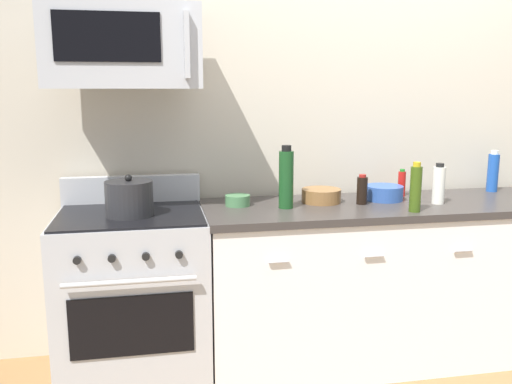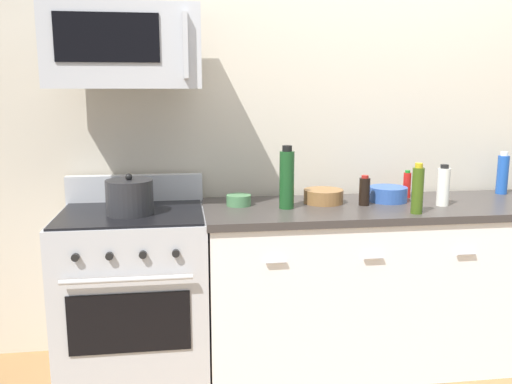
% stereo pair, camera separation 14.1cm
% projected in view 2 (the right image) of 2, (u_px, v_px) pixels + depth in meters
% --- Properties ---
extents(ground_plane, '(6.28, 6.28, 0.00)m').
position_uv_depth(ground_plane, '(390.00, 357.00, 3.17)').
color(ground_plane, olive).
extents(back_wall, '(5.23, 0.10, 2.70)m').
position_uv_depth(back_wall, '(375.00, 122.00, 3.32)').
color(back_wall, beige).
rests_on(back_wall, ground_plane).
extents(counter_unit, '(2.14, 0.66, 0.92)m').
position_uv_depth(counter_unit, '(393.00, 283.00, 3.08)').
color(counter_unit, white).
rests_on(counter_unit, ground_plane).
extents(range_oven, '(0.76, 0.69, 1.07)m').
position_uv_depth(range_oven, '(135.00, 294.00, 2.89)').
color(range_oven, '#B7BABF').
rests_on(range_oven, ground_plane).
extents(microwave, '(0.74, 0.44, 0.40)m').
position_uv_depth(microwave, '(125.00, 48.00, 2.69)').
color(microwave, '#B7BABF').
extents(bottle_soda_blue, '(0.07, 0.07, 0.26)m').
position_uv_depth(bottle_soda_blue, '(503.00, 174.00, 3.28)').
color(bottle_soda_blue, '#1E4CA5').
rests_on(bottle_soda_blue, countertop_slab).
extents(bottle_hot_sauce_red, '(0.04, 0.04, 0.16)m').
position_uv_depth(bottle_hot_sauce_red, '(407.00, 185.00, 3.17)').
color(bottle_hot_sauce_red, '#B21914').
rests_on(bottle_hot_sauce_red, countertop_slab).
extents(bottle_olive_oil, '(0.06, 0.06, 0.26)m').
position_uv_depth(bottle_olive_oil, '(418.00, 190.00, 2.75)').
color(bottle_olive_oil, '#385114').
rests_on(bottle_olive_oil, countertop_slab).
extents(bottle_wine_green, '(0.08, 0.08, 0.34)m').
position_uv_depth(bottle_wine_green, '(287.00, 179.00, 2.87)').
color(bottle_wine_green, '#19471E').
rests_on(bottle_wine_green, countertop_slab).
extents(bottle_soy_sauce_dark, '(0.06, 0.06, 0.17)m').
position_uv_depth(bottle_soy_sauce_dark, '(364.00, 191.00, 2.96)').
color(bottle_soy_sauce_dark, black).
rests_on(bottle_soy_sauce_dark, countertop_slab).
extents(bottle_vinegar_white, '(0.07, 0.07, 0.23)m').
position_uv_depth(bottle_vinegar_white, '(443.00, 186.00, 2.94)').
color(bottle_vinegar_white, silver).
rests_on(bottle_vinegar_white, countertop_slab).
extents(bowl_wooden_salad, '(0.22, 0.22, 0.08)m').
position_uv_depth(bowl_wooden_salad, '(323.00, 196.00, 3.02)').
color(bowl_wooden_salad, brown).
rests_on(bowl_wooden_salad, countertop_slab).
extents(bowl_blue_mixing, '(0.21, 0.21, 0.08)m').
position_uv_depth(bowl_blue_mixing, '(388.00, 194.00, 3.07)').
color(bowl_blue_mixing, '#2D519E').
rests_on(bowl_blue_mixing, countertop_slab).
extents(bowl_green_glaze, '(0.14, 0.14, 0.06)m').
position_uv_depth(bowl_green_glaze, '(239.00, 200.00, 2.96)').
color(bowl_green_glaze, '#477A4C').
rests_on(bowl_green_glaze, countertop_slab).
extents(stockpot, '(0.24, 0.24, 0.21)m').
position_uv_depth(stockpot, '(130.00, 197.00, 2.74)').
color(stockpot, '#262628').
rests_on(stockpot, range_oven).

